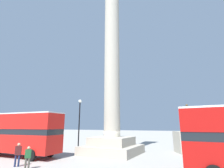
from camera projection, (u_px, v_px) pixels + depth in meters
ground_plane at (112, 154)px, 19.83m from camera, size 200.00×200.00×0.00m
monument_column at (112, 82)px, 21.78m from camera, size 5.97×5.97×24.14m
bus_b at (17, 132)px, 18.79m from camera, size 10.71×3.22×4.44m
equestrian_statue at (190, 139)px, 20.90m from camera, size 4.03×3.60×5.77m
street_lamp at (79, 124)px, 20.60m from camera, size 0.38×0.38×6.22m
pedestrian_near_lamp at (18, 153)px, 13.88m from camera, size 0.47×0.45×1.77m
pedestrian_by_plinth at (28, 157)px, 12.97m from camera, size 0.44×0.39×1.61m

